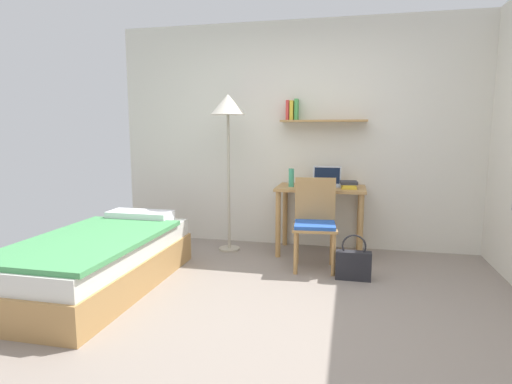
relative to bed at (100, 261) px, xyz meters
name	(u,v)px	position (x,y,z in m)	size (l,w,h in m)	color
ground_plane	(268,315)	(1.54, -0.22, -0.24)	(5.28, 5.28, 0.00)	gray
wall_back	(302,136)	(1.54, 1.80, 1.06)	(4.40, 0.27, 2.60)	silver
bed	(100,261)	(0.00, 0.00, 0.00)	(0.95, 1.94, 0.54)	#B2844C
desk	(321,200)	(1.79, 1.48, 0.37)	(0.96, 0.59, 0.75)	#B2844C
desk_chair	(315,220)	(1.78, 0.96, 0.25)	(0.46, 0.44, 0.89)	#B2844C
standing_lamp	(228,114)	(0.77, 1.37, 1.30)	(0.38, 0.38, 1.76)	#B2A893
laptop	(327,181)	(1.85, 1.55, 0.57)	(0.32, 0.23, 0.22)	#B7BABF
water_bottle	(291,178)	(1.47, 1.41, 0.61)	(0.06, 0.06, 0.20)	#42A87F
book_stack	(349,185)	(2.09, 1.43, 0.55)	(0.19, 0.25, 0.08)	gold
handbag	(353,264)	(2.16, 0.69, -0.09)	(0.32, 0.11, 0.43)	#232328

